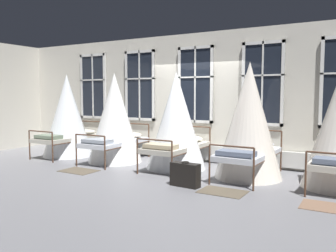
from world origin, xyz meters
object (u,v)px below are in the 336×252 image
object	(u,v)px
cot_third	(176,122)
cot_fourth	(249,122)
cot_first	(68,117)
suitcase_dark	(185,175)
cot_second	(115,119)

from	to	relation	value
cot_third	cot_fourth	size ratio (longest dim) A/B	0.94
cot_first	suitcase_dark	distance (m)	4.65
cot_fourth	suitcase_dark	size ratio (longest dim) A/B	4.11
cot_third	suitcase_dark	xyz separation A→B (m)	(0.93, -1.36, -0.85)
cot_second	cot_third	distance (m)	1.75
cot_fourth	cot_first	bearing A→B (deg)	91.08
cot_second	cot_third	size ratio (longest dim) A/B	1.02
cot_third	suitcase_dark	distance (m)	1.85
cot_third	suitcase_dark	size ratio (longest dim) A/B	3.85
cot_second	suitcase_dark	distance (m)	3.11
cot_second	suitcase_dark	bearing A→B (deg)	-117.77
cot_fourth	suitcase_dark	xyz separation A→B (m)	(-0.79, -1.29, -0.92)
cot_second	cot_fourth	distance (m)	3.47
suitcase_dark	cot_third	bearing A→B (deg)	129.02
cot_fourth	suitcase_dark	distance (m)	1.77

